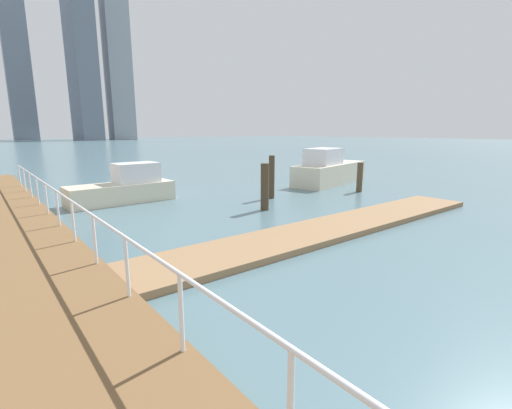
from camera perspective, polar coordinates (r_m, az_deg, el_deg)
ground_plane at (r=18.67m, az=-22.45°, el=1.04°), size 300.00×300.00×0.00m
floating_dock at (r=11.80m, az=11.99°, el=-3.67°), size 14.74×2.00×0.18m
boardwalk_railing at (r=8.16m, az=-24.50°, el=-2.88°), size 0.06×27.56×1.08m
dock_piling_0 at (r=19.56m, az=16.19°, el=4.20°), size 0.30×0.30×1.54m
dock_piling_1 at (r=16.93m, az=2.51°, el=4.39°), size 0.27×0.27×2.03m
dock_piling_2 at (r=14.39m, az=1.41°, el=2.82°), size 0.33×0.33×1.89m
moored_boat_1 at (r=22.22m, az=11.55°, el=5.35°), size 6.55×3.36×2.15m
moored_boat_2 at (r=17.09m, az=-20.15°, el=2.50°), size 4.58×1.72×1.74m
skyline_tower_3 at (r=152.29m, az=-34.28°, el=22.44°), size 7.70×9.23×73.08m
skyline_tower_4 at (r=139.71m, az=-26.37°, el=23.58°), size 7.22×13.51×69.34m
skyline_tower_5 at (r=141.20m, az=-21.21°, el=20.58°), size 8.31×9.49×53.65m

